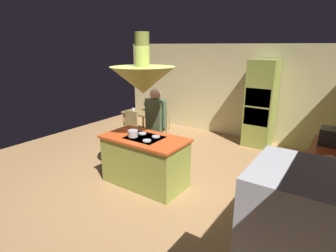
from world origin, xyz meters
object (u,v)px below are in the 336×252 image
at_px(canister_flour, 328,166).
at_px(person_at_island, 156,123).
at_px(oven_tower, 260,104).
at_px(chair_facing_island, 129,125).
at_px(kitchen_island, 145,161).
at_px(cup_on_table, 133,110).
at_px(microwave_on_counter, 335,137).
at_px(potted_plant_on_table, 147,105).
at_px(chair_by_back_wall, 160,115).
at_px(canister_sugar, 329,163).
at_px(dining_table, 145,114).
at_px(cooking_pot_on_cooktop, 133,133).

bearing_deg(canister_flour, person_at_island, 171.77).
height_order(oven_tower, chair_facing_island, oven_tower).
height_order(kitchen_island, cup_on_table, kitchen_island).
xyz_separation_m(canister_flour, microwave_on_counter, (0.00, 1.24, 0.04)).
height_order(person_at_island, chair_facing_island, person_at_island).
height_order(oven_tower, potted_plant_on_table, oven_tower).
relative_size(cup_on_table, canister_flour, 0.43).
distance_m(chair_by_back_wall, canister_flour, 5.23).
bearing_deg(canister_sugar, canister_flour, -90.00).
xyz_separation_m(chair_facing_island, cup_on_table, (-0.23, 0.45, 0.30)).
distance_m(kitchen_island, dining_table, 2.71).
xyz_separation_m(kitchen_island, cooking_pot_on_cooktop, (-0.16, -0.13, 0.53)).
distance_m(dining_table, canister_sugar, 4.85).
xyz_separation_m(kitchen_island, oven_tower, (1.10, 3.24, 0.63)).
bearing_deg(potted_plant_on_table, kitchen_island, -52.24).
distance_m(dining_table, microwave_on_counter, 4.60).
xyz_separation_m(cup_on_table, canister_sugar, (4.77, -1.45, 0.20)).
bearing_deg(microwave_on_counter, cup_on_table, 175.30).
height_order(kitchen_island, canister_sugar, canister_sugar).
bearing_deg(cooking_pot_on_cooktop, canister_sugar, 10.35).
distance_m(potted_plant_on_table, canister_flour, 4.88).
relative_size(dining_table, microwave_on_counter, 2.12).
xyz_separation_m(chair_facing_island, microwave_on_counter, (4.54, 0.06, 0.55)).
distance_m(chair_facing_island, canister_sugar, 4.67).
distance_m(person_at_island, chair_by_back_wall, 2.59).
height_order(cup_on_table, canister_sugar, canister_sugar).
distance_m(chair_facing_island, canister_flour, 4.72).
relative_size(kitchen_island, oven_tower, 0.72).
bearing_deg(kitchen_island, chair_by_back_wall, 121.39).
bearing_deg(person_at_island, cooking_pot_on_cooktop, -82.70).
bearing_deg(microwave_on_counter, oven_tower, 134.53).
distance_m(chair_by_back_wall, potted_plant_on_table, 0.78).
distance_m(oven_tower, chair_facing_island, 3.40).
relative_size(potted_plant_on_table, cooking_pot_on_cooktop, 1.67).
relative_size(person_at_island, potted_plant_on_table, 5.64).
bearing_deg(person_at_island, chair_by_back_wall, 124.36).
relative_size(chair_by_back_wall, potted_plant_on_table, 2.90).
xyz_separation_m(chair_by_back_wall, canister_flour, (4.54, -2.55, 0.52)).
bearing_deg(oven_tower, kitchen_island, -108.73).
relative_size(potted_plant_on_table, canister_flour, 1.44).
distance_m(oven_tower, canister_flour, 3.47).
height_order(dining_table, chair_facing_island, chair_facing_island).
relative_size(oven_tower, chair_by_back_wall, 2.51).
relative_size(person_at_island, cooking_pot_on_cooktop, 9.40).
xyz_separation_m(dining_table, chair_by_back_wall, (0.00, 0.69, -0.15)).
bearing_deg(canister_sugar, chair_by_back_wall, 152.45).
xyz_separation_m(oven_tower, cooking_pot_on_cooktop, (-1.26, -3.37, -0.09)).
xyz_separation_m(chair_by_back_wall, microwave_on_counter, (4.54, -1.31, 0.55)).
xyz_separation_m(oven_tower, chair_by_back_wall, (-2.80, -0.46, -0.59)).
distance_m(chair_facing_island, cup_on_table, 0.59).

